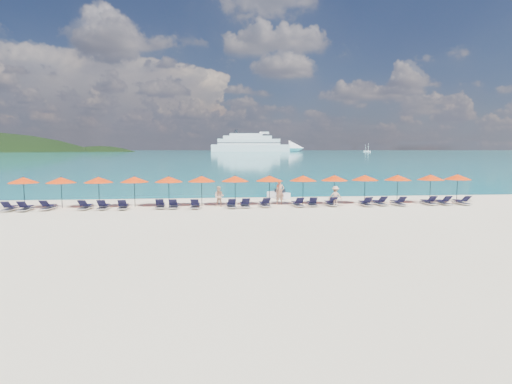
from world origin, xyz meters
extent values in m
plane|color=beige|center=(0.00, 0.00, 0.00)|extent=(1400.00, 1400.00, 0.00)
cube|color=#1FA9B2|center=(0.00, 660.00, 0.01)|extent=(1600.00, 1300.00, 0.01)
ellipsoid|color=black|center=(-150.00, 560.00, -35.00)|extent=(162.00, 126.00, 85.50)
cube|color=white|center=(50.24, 556.92, 4.80)|extent=(106.75, 26.23, 9.61)
cone|color=white|center=(113.51, 552.69, 4.80)|extent=(22.50, 22.50, 21.14)
cube|color=white|center=(48.32, 557.05, 13.45)|extent=(85.46, 21.94, 7.69)
cube|color=white|center=(46.40, 557.18, 19.22)|extent=(66.35, 18.76, 4.80)
cube|color=white|center=(44.48, 557.31, 23.06)|extent=(45.06, 14.47, 3.36)
cube|color=black|center=(48.32, 557.05, 12.01)|extent=(86.53, 22.21, 0.86)
cube|color=black|center=(48.32, 557.05, 15.37)|extent=(84.39, 21.68, 0.86)
cylinder|color=black|center=(31.25, 558.19, 26.91)|extent=(4.23, 4.23, 5.28)
cube|color=white|center=(188.59, 481.51, 0.79)|extent=(5.95, 1.98, 1.59)
cylinder|color=white|center=(188.59, 481.51, 5.95)|extent=(0.36, 0.36, 9.92)
cube|color=white|center=(197.63, 515.92, 0.71)|extent=(5.32, 1.77, 1.42)
cylinder|color=white|center=(197.63, 515.92, 5.32)|extent=(0.32, 0.32, 8.87)
cube|color=white|center=(2.62, 9.32, 0.27)|extent=(1.83, 2.28, 0.50)
cube|color=black|center=(2.71, 9.17, 0.63)|extent=(0.86, 1.01, 0.32)
cylinder|color=black|center=(2.33, 9.78, 0.77)|extent=(0.45, 0.31, 0.05)
imported|color=tan|center=(2.05, 5.15, 0.96)|extent=(0.76, 0.56, 1.91)
imported|color=tan|center=(-2.57, 4.41, 0.75)|extent=(0.84, 0.68, 1.51)
imported|color=tan|center=(5.91, 3.50, 0.76)|extent=(1.06, 0.65, 1.53)
cylinder|color=black|center=(-16.44, 5.06, 1.10)|extent=(0.05, 0.05, 2.20)
cone|color=red|center=(-16.44, 5.06, 2.02)|extent=(2.10, 2.10, 0.42)
sphere|color=black|center=(-16.44, 5.06, 2.24)|extent=(0.08, 0.08, 0.08)
cylinder|color=black|center=(-13.79, 4.83, 1.10)|extent=(0.05, 0.05, 2.20)
cone|color=red|center=(-13.79, 4.83, 2.02)|extent=(2.10, 2.10, 0.42)
sphere|color=black|center=(-13.79, 4.83, 2.24)|extent=(0.08, 0.08, 0.08)
cylinder|color=black|center=(-11.20, 4.84, 1.10)|extent=(0.05, 0.05, 2.20)
cone|color=red|center=(-11.20, 4.84, 2.02)|extent=(2.10, 2.10, 0.42)
sphere|color=black|center=(-11.20, 4.84, 2.24)|extent=(0.08, 0.08, 0.08)
cylinder|color=black|center=(-8.71, 4.99, 1.10)|extent=(0.05, 0.05, 2.20)
cone|color=red|center=(-8.71, 4.99, 2.02)|extent=(2.10, 2.10, 0.42)
sphere|color=black|center=(-8.71, 4.99, 2.24)|extent=(0.08, 0.08, 0.08)
cylinder|color=black|center=(-6.24, 4.87, 1.10)|extent=(0.05, 0.05, 2.20)
cone|color=red|center=(-6.24, 4.87, 2.02)|extent=(2.10, 2.10, 0.42)
sphere|color=black|center=(-6.24, 4.87, 2.24)|extent=(0.08, 0.08, 0.08)
cylinder|color=black|center=(-3.85, 5.05, 1.10)|extent=(0.05, 0.05, 2.20)
cone|color=red|center=(-3.85, 5.05, 2.02)|extent=(2.10, 2.10, 0.42)
sphere|color=black|center=(-3.85, 5.05, 2.24)|extent=(0.08, 0.08, 0.08)
cylinder|color=black|center=(-1.36, 5.00, 1.10)|extent=(0.05, 0.05, 2.20)
cone|color=red|center=(-1.36, 5.00, 2.02)|extent=(2.10, 2.10, 0.42)
sphere|color=black|center=(-1.36, 5.00, 2.24)|extent=(0.08, 0.08, 0.08)
cylinder|color=black|center=(1.23, 5.02, 1.10)|extent=(0.05, 0.05, 2.20)
cone|color=red|center=(1.23, 5.02, 2.02)|extent=(2.10, 2.10, 0.42)
sphere|color=black|center=(1.23, 5.02, 2.24)|extent=(0.08, 0.08, 0.08)
cylinder|color=black|center=(3.79, 4.91, 1.10)|extent=(0.05, 0.05, 2.20)
cone|color=red|center=(3.79, 4.91, 2.02)|extent=(2.10, 2.10, 0.42)
sphere|color=black|center=(3.79, 4.91, 2.24)|extent=(0.08, 0.08, 0.08)
cylinder|color=black|center=(6.23, 4.93, 1.10)|extent=(0.05, 0.05, 2.20)
cone|color=red|center=(6.23, 4.93, 2.02)|extent=(2.10, 2.10, 0.42)
sphere|color=black|center=(6.23, 4.93, 2.24)|extent=(0.08, 0.08, 0.08)
cylinder|color=black|center=(8.69, 5.05, 1.10)|extent=(0.05, 0.05, 2.20)
cone|color=red|center=(8.69, 5.05, 2.02)|extent=(2.10, 2.10, 0.42)
sphere|color=black|center=(8.69, 5.05, 2.24)|extent=(0.08, 0.08, 0.08)
cylinder|color=black|center=(11.24, 4.88, 1.10)|extent=(0.05, 0.05, 2.20)
cone|color=red|center=(11.24, 4.88, 2.02)|extent=(2.10, 2.10, 0.42)
sphere|color=black|center=(11.24, 4.88, 2.24)|extent=(0.08, 0.08, 0.08)
cylinder|color=black|center=(13.94, 4.91, 1.10)|extent=(0.05, 0.05, 2.20)
cone|color=red|center=(13.94, 4.91, 2.02)|extent=(2.10, 2.10, 0.42)
sphere|color=black|center=(13.94, 4.91, 2.24)|extent=(0.08, 0.08, 0.08)
cylinder|color=black|center=(16.26, 5.06, 1.10)|extent=(0.05, 0.05, 2.20)
cone|color=red|center=(16.26, 5.06, 2.02)|extent=(2.10, 2.10, 0.42)
sphere|color=black|center=(16.26, 5.06, 2.24)|extent=(0.08, 0.08, 0.08)
cube|color=silver|center=(-16.83, 3.66, 0.14)|extent=(0.65, 1.71, 0.06)
cube|color=black|center=(-16.83, 3.91, 0.30)|extent=(0.57, 1.11, 0.04)
cube|color=black|center=(-16.82, 3.11, 0.55)|extent=(0.56, 0.55, 0.43)
cube|color=silver|center=(-15.78, 3.58, 0.14)|extent=(0.67, 1.72, 0.06)
cube|color=black|center=(-15.79, 3.83, 0.30)|extent=(0.58, 1.12, 0.04)
cube|color=black|center=(-15.76, 3.03, 0.55)|extent=(0.57, 0.55, 0.43)
cube|color=silver|center=(-14.43, 3.94, 0.14)|extent=(0.76, 1.75, 0.06)
cube|color=black|center=(-14.41, 4.19, 0.30)|extent=(0.64, 1.14, 0.04)
cube|color=black|center=(-14.47, 3.40, 0.55)|extent=(0.59, 0.58, 0.43)
cube|color=silver|center=(-11.90, 3.85, 0.14)|extent=(0.72, 1.74, 0.06)
cube|color=black|center=(-11.88, 4.10, 0.30)|extent=(0.62, 1.13, 0.04)
cube|color=black|center=(-11.93, 3.30, 0.55)|extent=(0.58, 0.57, 0.43)
cube|color=silver|center=(-10.68, 3.81, 0.14)|extent=(0.68, 1.72, 0.06)
cube|color=black|center=(-10.69, 4.06, 0.30)|extent=(0.59, 1.12, 0.04)
cube|color=black|center=(-10.66, 3.26, 0.55)|extent=(0.57, 0.56, 0.43)
cube|color=silver|center=(-9.30, 3.69, 0.14)|extent=(0.74, 1.74, 0.06)
cube|color=black|center=(-9.31, 3.94, 0.30)|extent=(0.62, 1.14, 0.04)
cube|color=black|center=(-9.26, 3.14, 0.55)|extent=(0.59, 0.57, 0.43)
cube|color=silver|center=(-6.77, 3.94, 0.14)|extent=(0.69, 1.72, 0.06)
cube|color=black|center=(-6.78, 4.19, 0.30)|extent=(0.60, 1.12, 0.04)
cube|color=black|center=(-6.75, 3.39, 0.55)|extent=(0.57, 0.56, 0.43)
cube|color=silver|center=(-5.80, 3.75, 0.14)|extent=(0.66, 1.72, 0.06)
cube|color=black|center=(-5.79, 4.00, 0.30)|extent=(0.58, 1.11, 0.04)
cube|color=black|center=(-5.81, 3.20, 0.55)|extent=(0.56, 0.55, 0.43)
cube|color=silver|center=(-4.27, 3.60, 0.14)|extent=(0.70, 1.73, 0.06)
cube|color=black|center=(-4.26, 3.85, 0.30)|extent=(0.60, 1.12, 0.04)
cube|color=black|center=(-4.30, 3.05, 0.55)|extent=(0.57, 0.56, 0.43)
cube|color=silver|center=(-1.73, 3.63, 0.14)|extent=(0.72, 1.73, 0.06)
cube|color=black|center=(-1.75, 3.88, 0.30)|extent=(0.61, 1.13, 0.04)
cube|color=black|center=(-1.70, 3.08, 0.55)|extent=(0.58, 0.57, 0.43)
cube|color=silver|center=(-0.73, 3.77, 0.14)|extent=(0.69, 1.72, 0.06)
cube|color=black|center=(-0.74, 4.02, 0.30)|extent=(0.59, 1.12, 0.04)
cube|color=black|center=(-0.71, 3.22, 0.55)|extent=(0.57, 0.56, 0.43)
cube|color=silver|center=(0.72, 3.89, 0.14)|extent=(0.78, 1.75, 0.06)
cube|color=black|center=(0.70, 4.14, 0.30)|extent=(0.65, 1.15, 0.04)
cube|color=black|center=(0.78, 3.35, 0.55)|extent=(0.60, 0.59, 0.43)
cube|color=silver|center=(3.16, 3.84, 0.14)|extent=(0.76, 1.74, 0.06)
cube|color=black|center=(3.14, 4.09, 0.30)|extent=(0.64, 1.14, 0.04)
cube|color=black|center=(3.21, 3.29, 0.55)|extent=(0.59, 0.58, 0.43)
cube|color=silver|center=(4.27, 3.88, 0.14)|extent=(0.79, 1.75, 0.06)
cube|color=black|center=(4.30, 4.12, 0.30)|extent=(0.66, 1.15, 0.04)
cube|color=black|center=(4.21, 3.33, 0.55)|extent=(0.60, 0.59, 0.43)
cube|color=silver|center=(5.68, 3.91, 0.14)|extent=(0.72, 1.73, 0.06)
cube|color=black|center=(5.66, 4.16, 0.30)|extent=(0.61, 1.13, 0.04)
cube|color=black|center=(5.71, 3.36, 0.55)|extent=(0.58, 0.57, 0.43)
cube|color=silver|center=(8.23, 3.60, 0.14)|extent=(0.64, 1.71, 0.06)
cube|color=black|center=(8.23, 3.85, 0.30)|extent=(0.56, 1.11, 0.04)
cube|color=black|center=(8.22, 3.05, 0.55)|extent=(0.56, 0.54, 0.43)
cube|color=silver|center=(9.42, 3.89, 0.14)|extent=(0.75, 1.74, 0.06)
cube|color=black|center=(9.40, 4.14, 0.30)|extent=(0.64, 1.14, 0.04)
cube|color=black|center=(9.46, 3.34, 0.55)|extent=(0.59, 0.58, 0.43)
cube|color=silver|center=(10.79, 3.61, 0.14)|extent=(0.66, 1.72, 0.06)
cube|color=black|center=(10.79, 3.86, 0.30)|extent=(0.58, 1.11, 0.04)
cube|color=black|center=(10.81, 3.06, 0.55)|extent=(0.56, 0.55, 0.43)
cube|color=silver|center=(13.28, 3.84, 0.14)|extent=(0.63, 1.71, 0.06)
cube|color=black|center=(13.28, 4.09, 0.30)|extent=(0.56, 1.10, 0.04)
cube|color=black|center=(13.29, 3.29, 0.55)|extent=(0.55, 0.54, 0.43)
cube|color=silver|center=(14.35, 3.66, 0.14)|extent=(0.64, 1.71, 0.06)
cube|color=black|center=(14.35, 3.91, 0.30)|extent=(0.56, 1.11, 0.04)
cube|color=black|center=(14.35, 3.11, 0.55)|extent=(0.56, 0.54, 0.43)
cube|color=silver|center=(15.79, 3.58, 0.14)|extent=(0.68, 1.72, 0.06)
cube|color=black|center=(15.78, 3.83, 0.30)|extent=(0.59, 1.12, 0.04)
cube|color=black|center=(15.81, 3.03, 0.55)|extent=(0.57, 0.56, 0.43)
camera|label=1|loc=(-3.13, -26.81, 4.25)|focal=30.00mm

